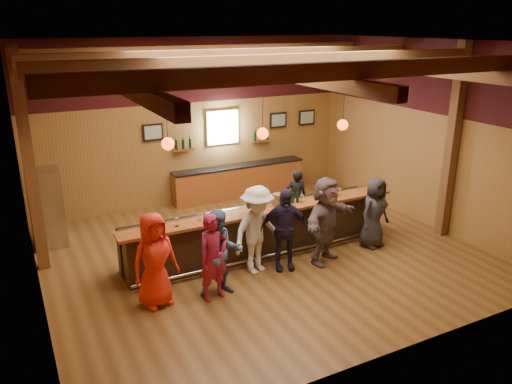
# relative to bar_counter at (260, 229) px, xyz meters

# --- Properties ---
(room) EXTENTS (9.04, 9.00, 4.52)m
(room) POSITION_rel_bar_counter_xyz_m (-0.02, -0.09, 2.69)
(room) COLOR brown
(room) RESTS_ON ground
(bar_counter) EXTENTS (6.30, 1.07, 1.11)m
(bar_counter) POSITION_rel_bar_counter_xyz_m (0.00, 0.00, 0.00)
(bar_counter) COLOR black
(bar_counter) RESTS_ON ground
(back_bar_cabinet) EXTENTS (4.00, 0.52, 0.95)m
(back_bar_cabinet) POSITION_rel_bar_counter_xyz_m (1.18, 3.57, -0.05)
(back_bar_cabinet) COLOR brown
(back_bar_cabinet) RESTS_ON ground
(window) EXTENTS (0.95, 0.09, 0.95)m
(window) POSITION_rel_bar_counter_xyz_m (0.78, 3.80, 1.53)
(window) COLOR silver
(window) RESTS_ON room
(framed_pictures) EXTENTS (5.35, 0.05, 0.45)m
(framed_pictures) POSITION_rel_bar_counter_xyz_m (1.65, 3.79, 1.58)
(framed_pictures) COLOR black
(framed_pictures) RESTS_ON room
(wine_shelves) EXTENTS (3.00, 0.18, 0.30)m
(wine_shelves) POSITION_rel_bar_counter_xyz_m (0.78, 3.73, 1.10)
(wine_shelves) COLOR brown
(wine_shelves) RESTS_ON room
(pendant_lights) EXTENTS (4.24, 0.24, 1.37)m
(pendant_lights) POSITION_rel_bar_counter_xyz_m (-0.02, -0.15, 2.19)
(pendant_lights) COLOR black
(pendant_lights) RESTS_ON room
(stainless_fridge) EXTENTS (0.70, 0.70, 1.80)m
(stainless_fridge) POSITION_rel_bar_counter_xyz_m (-4.12, 2.45, 0.38)
(stainless_fridge) COLOR silver
(stainless_fridge) RESTS_ON ground
(customer_orange) EXTENTS (0.95, 0.72, 1.75)m
(customer_orange) POSITION_rel_bar_counter_xyz_m (-2.67, -1.11, 0.35)
(customer_orange) COLOR red
(customer_orange) RESTS_ON ground
(customer_redvest) EXTENTS (0.68, 0.53, 1.66)m
(customer_redvest) POSITION_rel_bar_counter_xyz_m (-1.67, -1.39, 0.31)
(customer_redvest) COLOR maroon
(customer_redvest) RESTS_ON ground
(customer_denim) EXTENTS (0.93, 0.80, 1.66)m
(customer_denim) POSITION_rel_bar_counter_xyz_m (-1.48, -1.29, 0.31)
(customer_denim) COLOR #445D88
(customer_denim) RESTS_ON ground
(customer_white) EXTENTS (1.34, 1.01, 1.83)m
(customer_white) POSITION_rel_bar_counter_xyz_m (-0.49, -0.83, 0.40)
(customer_white) COLOR silver
(customer_white) RESTS_ON ground
(customer_navy) EXTENTS (1.10, 0.73, 1.74)m
(customer_navy) POSITION_rel_bar_counter_xyz_m (0.06, -0.95, 0.35)
(customer_navy) COLOR #221B37
(customer_navy) RESTS_ON ground
(customer_brown) EXTENTS (1.81, 1.23, 1.87)m
(customer_brown) POSITION_rel_bar_counter_xyz_m (0.99, -1.06, 0.41)
(customer_brown) COLOR #645250
(customer_brown) RESTS_ON ground
(customer_dark) EXTENTS (0.88, 0.66, 1.62)m
(customer_dark) POSITION_rel_bar_counter_xyz_m (2.42, -0.91, 0.29)
(customer_dark) COLOR #28282A
(customer_dark) RESTS_ON ground
(bartender) EXTENTS (0.63, 0.54, 1.48)m
(bartender) POSITION_rel_bar_counter_xyz_m (1.45, 0.86, 0.22)
(bartender) COLOR black
(bartender) RESTS_ON ground
(ice_bucket) EXTENTS (0.24, 0.24, 0.26)m
(ice_bucket) POSITION_rel_bar_counter_xyz_m (0.31, -0.24, 0.72)
(ice_bucket) COLOR brown
(ice_bucket) RESTS_ON bar_counter
(bottle_a) EXTENTS (0.07, 0.07, 0.31)m
(bottle_a) POSITION_rel_bar_counter_xyz_m (0.80, -0.25, 0.71)
(bottle_a) COLOR black
(bottle_a) RESTS_ON bar_counter
(bottle_b) EXTENTS (0.07, 0.07, 0.33)m
(bottle_b) POSITION_rel_bar_counter_xyz_m (0.68, -0.25, 0.72)
(bottle_b) COLOR black
(bottle_b) RESTS_ON bar_counter
(glass_a) EXTENTS (0.07, 0.07, 0.17)m
(glass_a) POSITION_rel_bar_counter_xyz_m (-2.62, -0.30, 0.71)
(glass_a) COLOR silver
(glass_a) RESTS_ON bar_counter
(glass_b) EXTENTS (0.08, 0.08, 0.19)m
(glass_b) POSITION_rel_bar_counter_xyz_m (-1.99, -0.36, 0.72)
(glass_b) COLOR silver
(glass_b) RESTS_ON bar_counter
(glass_c) EXTENTS (0.07, 0.07, 0.16)m
(glass_c) POSITION_rel_bar_counter_xyz_m (-1.49, -0.28, 0.71)
(glass_c) COLOR silver
(glass_c) RESTS_ON bar_counter
(glass_d) EXTENTS (0.08, 0.08, 0.19)m
(glass_d) POSITION_rel_bar_counter_xyz_m (-1.07, -0.33, 0.72)
(glass_d) COLOR silver
(glass_d) RESTS_ON bar_counter
(glass_e) EXTENTS (0.09, 0.09, 0.20)m
(glass_e) POSITION_rel_bar_counter_xyz_m (-0.20, -0.38, 0.73)
(glass_e) COLOR silver
(glass_e) RESTS_ON bar_counter
(glass_f) EXTENTS (0.08, 0.08, 0.19)m
(glass_f) POSITION_rel_bar_counter_xyz_m (0.89, -0.28, 0.72)
(glass_f) COLOR silver
(glass_f) RESTS_ON bar_counter
(glass_g) EXTENTS (0.09, 0.09, 0.20)m
(glass_g) POSITION_rel_bar_counter_xyz_m (1.38, -0.31, 0.73)
(glass_g) COLOR silver
(glass_g) RESTS_ON bar_counter
(glass_h) EXTENTS (0.07, 0.07, 0.16)m
(glass_h) POSITION_rel_bar_counter_xyz_m (1.93, -0.28, 0.70)
(glass_h) COLOR silver
(glass_h) RESTS_ON bar_counter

